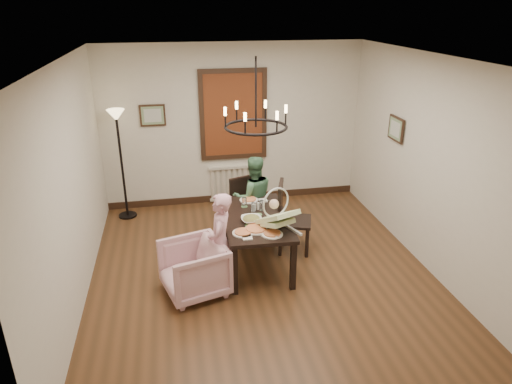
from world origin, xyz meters
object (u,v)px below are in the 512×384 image
object	(u,v)px
drinking_glass	(253,207)
dining_table	(256,222)
chair_right	(295,217)
baby_bouncer	(277,216)
seated_man	(253,204)
chair_far	(247,208)
armchair	(194,269)
elderly_woman	(221,250)
floor_lamp	(122,166)

from	to	relation	value
drinking_glass	dining_table	bearing A→B (deg)	-88.66
chair_right	baby_bouncer	xyz separation A→B (m)	(-0.43, -0.65, 0.37)
seated_man	drinking_glass	distance (m)	0.69
dining_table	baby_bouncer	size ratio (longest dim) A/B	2.68
chair_far	seated_man	distance (m)	0.14
armchair	drinking_glass	size ratio (longest dim) A/B	5.85
elderly_woman	drinking_glass	world-z (taller)	elderly_woman
elderly_woman	baby_bouncer	distance (m)	0.82
baby_bouncer	dining_table	bearing A→B (deg)	91.54
elderly_woman	baby_bouncer	bearing A→B (deg)	114.02
seated_man	chair_far	bearing A→B (deg)	-42.60
seated_man	floor_lamp	bearing A→B (deg)	-32.10
seated_man	drinking_glass	world-z (taller)	seated_man
armchair	elderly_woman	world-z (taller)	elderly_woman
chair_right	seated_man	size ratio (longest dim) A/B	0.98
dining_table	seated_man	distance (m)	0.81
chair_right	baby_bouncer	distance (m)	0.86
floor_lamp	armchair	bearing A→B (deg)	-68.02
dining_table	drinking_glass	bearing A→B (deg)	93.73
elderly_woman	chair_right	bearing A→B (deg)	139.82
chair_far	seated_man	world-z (taller)	seated_man
chair_right	floor_lamp	distance (m)	3.01
chair_right	baby_bouncer	size ratio (longest dim) A/B	1.83
chair_far	baby_bouncer	world-z (taller)	baby_bouncer
chair_far	seated_man	xyz separation A→B (m)	(0.09, -0.07, 0.09)
armchair	drinking_glass	bearing A→B (deg)	113.10
dining_table	elderly_woman	distance (m)	0.74
chair_right	seated_man	world-z (taller)	seated_man
chair_far	chair_right	world-z (taller)	chair_right
chair_right	armchair	xyz separation A→B (m)	(-1.50, -0.80, -0.19)
elderly_woman	seated_man	distance (m)	1.45
elderly_woman	floor_lamp	distance (m)	2.75
drinking_glass	floor_lamp	bearing A→B (deg)	137.31
dining_table	drinking_glass	xyz separation A→B (m)	(-0.00, 0.16, 0.15)
dining_table	armchair	distance (m)	1.08
drinking_glass	chair_right	bearing A→B (deg)	7.29
chair_right	seated_man	xyz separation A→B (m)	(-0.50, 0.56, 0.01)
seated_man	baby_bouncer	xyz separation A→B (m)	(0.07, -1.21, 0.36)
dining_table	baby_bouncer	distance (m)	0.53
dining_table	chair_right	size ratio (longest dim) A/B	1.47
armchair	chair_far	bearing A→B (deg)	131.31
drinking_glass	floor_lamp	xyz separation A→B (m)	(-1.87, 1.72, 0.12)
dining_table	seated_man	size ratio (longest dim) A/B	1.44
dining_table	chair_far	distance (m)	0.89
dining_table	elderly_woman	size ratio (longest dim) A/B	1.46
floor_lamp	baby_bouncer	bearing A→B (deg)	-48.10
seated_man	drinking_glass	bearing A→B (deg)	76.15
chair_far	armchair	size ratio (longest dim) A/B	1.21
chair_right	armchair	world-z (taller)	chair_right
chair_far	chair_right	distance (m)	0.86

